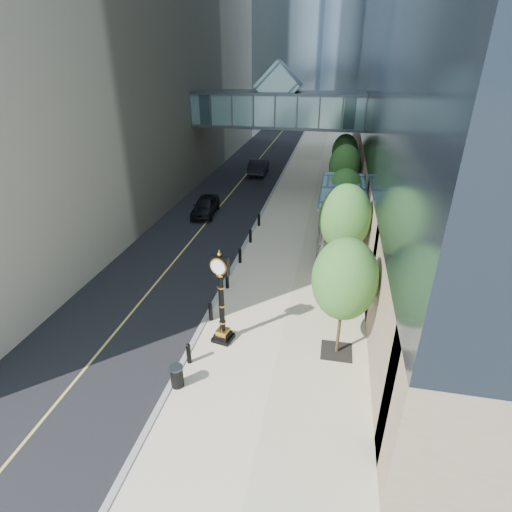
{
  "coord_description": "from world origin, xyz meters",
  "views": [
    {
      "loc": [
        2.81,
        -11.67,
        12.09
      ],
      "look_at": [
        -1.0,
        7.35,
        2.31
      ],
      "focal_mm": 28.0,
      "sensor_mm": 36.0,
      "label": 1
    }
  ],
  "objects_px": {
    "trash_bin": "(177,377)",
    "car_far": "(258,166)",
    "street_clock": "(222,304)",
    "car_near": "(205,206)",
    "pedestrian": "(322,248)"
  },
  "relations": [
    {
      "from": "trash_bin",
      "to": "car_far",
      "type": "distance_m",
      "value": 32.95
    },
    {
      "from": "street_clock",
      "to": "car_near",
      "type": "height_order",
      "value": "street_clock"
    },
    {
      "from": "street_clock",
      "to": "car_far",
      "type": "relative_size",
      "value": 0.89
    },
    {
      "from": "street_clock",
      "to": "pedestrian",
      "type": "bearing_deg",
      "value": 78.23
    },
    {
      "from": "street_clock",
      "to": "trash_bin",
      "type": "relative_size",
      "value": 5.11
    },
    {
      "from": "pedestrian",
      "to": "car_far",
      "type": "relative_size",
      "value": 0.29
    },
    {
      "from": "trash_bin",
      "to": "pedestrian",
      "type": "distance_m",
      "value": 13.71
    },
    {
      "from": "car_near",
      "to": "street_clock",
      "type": "bearing_deg",
      "value": -73.59
    },
    {
      "from": "street_clock",
      "to": "car_near",
      "type": "distance_m",
      "value": 16.99
    },
    {
      "from": "street_clock",
      "to": "car_near",
      "type": "xyz_separation_m",
      "value": [
        -5.94,
        15.86,
        -1.27
      ]
    },
    {
      "from": "trash_bin",
      "to": "car_far",
      "type": "height_order",
      "value": "car_far"
    },
    {
      "from": "pedestrian",
      "to": "car_far",
      "type": "distance_m",
      "value": 21.71
    },
    {
      "from": "car_far",
      "to": "car_near",
      "type": "bearing_deg",
      "value": 79.17
    },
    {
      "from": "street_clock",
      "to": "pedestrian",
      "type": "relative_size",
      "value": 3.06
    },
    {
      "from": "car_near",
      "to": "car_far",
      "type": "xyz_separation_m",
      "value": [
        1.88,
        13.74,
        0.09
      ]
    }
  ]
}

